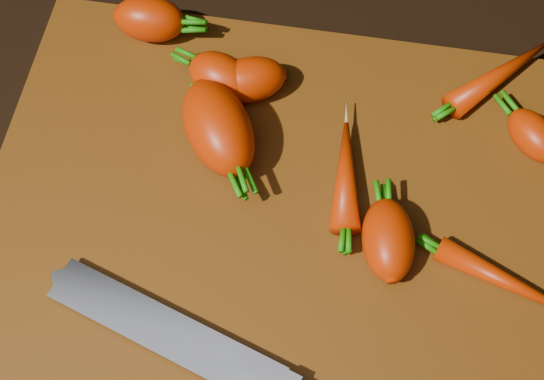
# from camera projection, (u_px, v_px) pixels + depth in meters

# --- Properties ---
(ground) EXTENTS (2.00, 2.00, 0.01)m
(ground) POSITION_uv_depth(u_px,v_px,m) (270.00, 218.00, 0.67)
(ground) COLOR black
(cutting_board) EXTENTS (0.50, 0.40, 0.01)m
(cutting_board) POSITION_uv_depth(u_px,v_px,m) (270.00, 212.00, 0.66)
(cutting_board) COLOR brown
(cutting_board) RESTS_ON ground
(carrot_0) EXTENTS (0.07, 0.04, 0.04)m
(carrot_0) POSITION_uv_depth(u_px,v_px,m) (150.00, 19.00, 0.72)
(carrot_0) COLOR #C62900
(carrot_0) RESTS_ON cutting_board
(carrot_1) EXTENTS (0.08, 0.06, 0.04)m
(carrot_1) POSITION_uv_depth(u_px,v_px,m) (221.00, 77.00, 0.69)
(carrot_1) COLOR #C62900
(carrot_1) RESTS_ON cutting_board
(carrot_2) EXTENTS (0.10, 0.11, 0.06)m
(carrot_2) POSITION_uv_depth(u_px,v_px,m) (218.00, 128.00, 0.66)
(carrot_2) COLOR #C62900
(carrot_2) RESTS_ON cutting_board
(carrot_3) EXTENTS (0.06, 0.08, 0.04)m
(carrot_3) POSITION_uv_depth(u_px,v_px,m) (388.00, 240.00, 0.62)
(carrot_3) COLOR #C62900
(carrot_3) RESTS_ON cutting_board
(carrot_4) EXTENTS (0.08, 0.06, 0.04)m
(carrot_4) POSITION_uv_depth(u_px,v_px,m) (250.00, 80.00, 0.69)
(carrot_4) COLOR #C62900
(carrot_4) RESTS_ON cutting_board
(carrot_5) EXTENTS (0.07, 0.06, 0.04)m
(carrot_5) POSITION_uv_depth(u_px,v_px,m) (221.00, 88.00, 0.69)
(carrot_5) COLOR #C62900
(carrot_5) RESTS_ON cutting_board
(carrot_6) EXTENTS (0.06, 0.07, 0.03)m
(carrot_6) POSITION_uv_depth(u_px,v_px,m) (534.00, 136.00, 0.67)
(carrot_6) COLOR #C62900
(carrot_6) RESTS_ON cutting_board
(carrot_7) EXTENTS (0.10, 0.10, 0.03)m
(carrot_7) POSITION_uv_depth(u_px,v_px,m) (500.00, 75.00, 0.70)
(carrot_7) COLOR #C62900
(carrot_7) RESTS_ON cutting_board
(carrot_8) EXTENTS (0.12, 0.06, 0.02)m
(carrot_8) POSITION_uv_depth(u_px,v_px,m) (509.00, 282.00, 0.61)
(carrot_8) COLOR #C62900
(carrot_8) RESTS_ON cutting_board
(carrot_9) EXTENTS (0.04, 0.11, 0.03)m
(carrot_9) POSITION_uv_depth(u_px,v_px,m) (346.00, 175.00, 0.66)
(carrot_9) COLOR #C62900
(carrot_9) RESTS_ON cutting_board
(knife) EXTENTS (0.32, 0.13, 0.02)m
(knife) POSITION_uv_depth(u_px,v_px,m) (187.00, 343.00, 0.59)
(knife) COLOR gray
(knife) RESTS_ON cutting_board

